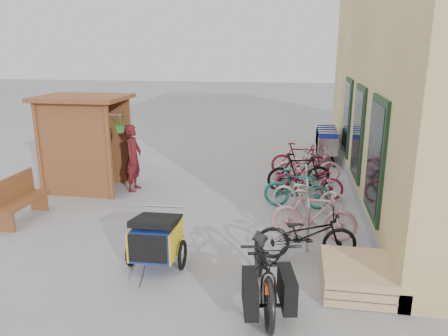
% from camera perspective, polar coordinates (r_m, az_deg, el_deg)
% --- Properties ---
extents(ground, '(80.00, 80.00, 0.00)m').
position_cam_1_polar(ground, '(8.57, -5.01, -8.96)').
color(ground, '#97979A').
extents(kiosk, '(2.49, 1.65, 2.40)m').
position_cam_1_polar(kiosk, '(11.50, -18.13, 4.74)').
color(kiosk, brown).
rests_on(kiosk, ground).
extents(bike_rack, '(0.05, 5.35, 0.86)m').
position_cam_1_polar(bike_rack, '(10.40, 10.66, -1.70)').
color(bike_rack, '#A5A8AD').
rests_on(bike_rack, ground).
extents(pallet_stack, '(1.00, 1.20, 0.40)m').
position_cam_1_polar(pallet_stack, '(7.06, 16.84, -13.34)').
color(pallet_stack, tan).
rests_on(pallet_stack, ground).
extents(bench, '(0.46, 1.51, 0.95)m').
position_cam_1_polar(bench, '(10.13, -25.32, -3.60)').
color(bench, brown).
rests_on(bench, ground).
extents(shopping_carts, '(0.61, 2.42, 1.09)m').
position_cam_1_polar(shopping_carts, '(14.69, 13.16, 3.63)').
color(shopping_carts, silver).
rests_on(shopping_carts, ground).
extents(child_trailer, '(0.94, 1.59, 0.93)m').
position_cam_1_polar(child_trailer, '(7.36, -8.87, -8.94)').
color(child_trailer, navy).
rests_on(child_trailer, ground).
extents(cargo_bike, '(1.16, 2.29, 1.15)m').
position_cam_1_polar(cargo_bike, '(6.33, 5.36, -12.53)').
color(cargo_bike, black).
rests_on(cargo_bike, ground).
extents(person_kiosk, '(0.42, 0.63, 1.70)m').
position_cam_1_polar(person_kiosk, '(11.27, -11.79, 1.32)').
color(person_kiosk, maroon).
rests_on(person_kiosk, ground).
extents(bike_0, '(1.78, 0.81, 0.90)m').
position_cam_1_polar(bike_0, '(7.67, 10.70, -8.52)').
color(bike_0, black).
rests_on(bike_0, ground).
extents(bike_1, '(1.65, 0.60, 0.97)m').
position_cam_1_polar(bike_1, '(8.45, 11.63, -6.03)').
color(bike_1, pink).
rests_on(bike_1, ground).
extents(bike_2, '(1.69, 0.88, 0.85)m').
position_cam_1_polar(bike_2, '(9.86, 10.98, -3.25)').
color(bike_2, beige).
rests_on(bike_2, ground).
extents(bike_3, '(1.54, 0.54, 0.91)m').
position_cam_1_polar(bike_3, '(10.02, 9.54, -2.68)').
color(bike_3, '#1D7770').
rests_on(bike_3, ground).
extents(bike_4, '(1.73, 0.90, 0.87)m').
position_cam_1_polar(bike_4, '(10.78, 11.05, -1.58)').
color(bike_4, maroon).
rests_on(bike_4, ground).
extents(bike_5, '(1.71, 0.88, 0.99)m').
position_cam_1_polar(bike_5, '(11.22, 9.79, -0.51)').
color(bike_5, black).
rests_on(bike_5, ground).
extents(bike_6, '(1.84, 0.88, 0.93)m').
position_cam_1_polar(bike_6, '(11.92, 10.89, 0.22)').
color(bike_6, pink).
rests_on(bike_6, ground).
extents(bike_7, '(1.62, 0.49, 0.97)m').
position_cam_1_polar(bike_7, '(12.53, 9.86, 1.09)').
color(bike_7, maroon).
rests_on(bike_7, ground).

